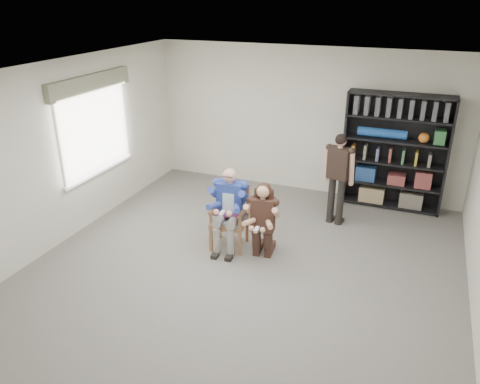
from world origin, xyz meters
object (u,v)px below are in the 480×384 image
at_px(kneeling_woman, 262,222).
at_px(standing_man, 337,180).
at_px(seated_man, 229,209).
at_px(armchair, 229,218).
at_px(bookshelf, 394,152).

bearing_deg(kneeling_woman, standing_man, 56.88).
bearing_deg(seated_man, standing_man, 40.00).
xyz_separation_m(armchair, standing_man, (1.37, 1.41, 0.30)).
height_order(armchair, seated_man, seated_man).
xyz_separation_m(seated_man, kneeling_woman, (0.58, -0.12, -0.05)).
xyz_separation_m(kneeling_woman, standing_man, (0.79, 1.53, 0.21)).
relative_size(seated_man, standing_man, 0.81).
height_order(armchair, standing_man, standing_man).
distance_m(seated_man, standing_man, 1.97).
xyz_separation_m(armchair, kneeling_woman, (0.58, -0.12, 0.09)).
bearing_deg(kneeling_woman, armchair, 162.48).
relative_size(armchair, seated_man, 0.77).
relative_size(seated_man, bookshelf, 0.62).
bearing_deg(standing_man, seated_man, -121.84).
bearing_deg(bookshelf, armchair, -131.04).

